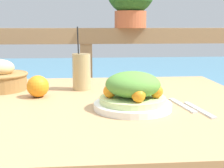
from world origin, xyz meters
TOP-DOWN VIEW (x-y plane):
  - patio_table at (0.00, 0.00)m, footprint 1.16×0.97m
  - railing_fence at (0.00, 0.82)m, footprint 2.80×0.08m
  - sea_backdrop at (0.00, 3.32)m, footprint 12.00×4.00m
  - salad_plate at (0.14, -0.10)m, footprint 0.24×0.24m
  - drink_glass at (-0.02, 0.21)m, footprint 0.07×0.07m
  - bread_basket at (-0.34, 0.23)m, footprint 0.21×0.21m
  - fork at (0.30, -0.08)m, footprint 0.04×0.18m
  - knife at (0.34, -0.13)m, footprint 0.04×0.18m
  - orange_near_glass at (-0.17, 0.09)m, footprint 0.08×0.08m

SIDE VIEW (x-z plane):
  - sea_backdrop at x=0.00m, z-range 0.00..0.36m
  - patio_table at x=0.00m, z-range 0.29..1.07m
  - railing_fence at x=0.00m, z-range 0.26..1.27m
  - fork at x=0.30m, z-range 0.77..0.78m
  - knife at x=0.34m, z-range 0.77..0.78m
  - orange_near_glass at x=-0.17m, z-range 0.77..0.85m
  - bread_basket at x=-0.34m, z-range 0.76..0.88m
  - salad_plate at x=0.14m, z-range 0.77..0.88m
  - drink_glass at x=-0.02m, z-range 0.72..0.97m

